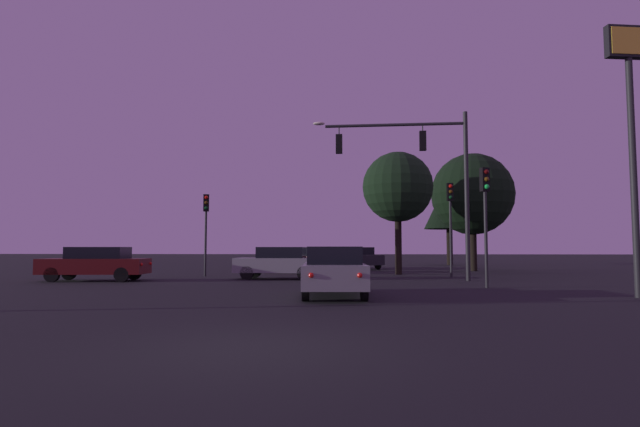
# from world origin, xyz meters

# --- Properties ---
(ground_plane) EXTENTS (168.00, 168.00, 0.00)m
(ground_plane) POSITION_xyz_m (0.00, 24.50, 0.00)
(ground_plane) COLOR black
(ground_plane) RESTS_ON ground
(traffic_signal_mast_arm) EXTENTS (7.11, 0.52, 7.71)m
(traffic_signal_mast_arm) POSITION_xyz_m (4.73, 15.61, 5.33)
(traffic_signal_mast_arm) COLOR #232326
(traffic_signal_mast_arm) RESTS_ON ground
(traffic_light_corner_left) EXTENTS (0.31, 0.36, 4.74)m
(traffic_light_corner_left) POSITION_xyz_m (6.40, 18.00, 3.34)
(traffic_light_corner_left) COLOR #232326
(traffic_light_corner_left) RESTS_ON ground
(traffic_light_corner_right) EXTENTS (0.36, 0.38, 4.31)m
(traffic_light_corner_right) POSITION_xyz_m (-6.24, 18.50, 3.05)
(traffic_light_corner_right) COLOR #232326
(traffic_light_corner_right) RESTS_ON ground
(traffic_light_median) EXTENTS (0.36, 0.38, 4.49)m
(traffic_light_median) POSITION_xyz_m (6.48, 11.64, 3.18)
(traffic_light_median) COLOR #232326
(traffic_light_median) RESTS_ON ground
(car_nearside_lane) EXTENTS (2.08, 4.59, 1.52)m
(car_nearside_lane) POSITION_xyz_m (0.93, 8.03, 0.80)
(car_nearside_lane) COLOR gray
(car_nearside_lane) RESTS_ON ground
(car_crossing_left) EXTENTS (4.19, 1.92, 1.52)m
(car_crossing_left) POSITION_xyz_m (-2.01, 16.39, 0.79)
(car_crossing_left) COLOR gray
(car_crossing_left) RESTS_ON ground
(car_crossing_right) EXTENTS (4.73, 2.13, 1.52)m
(car_crossing_right) POSITION_xyz_m (-10.01, 14.40, 0.80)
(car_crossing_right) COLOR #4C0F0F
(car_crossing_right) RESTS_ON ground
(car_far_lane) EXTENTS (3.60, 4.83, 1.52)m
(car_far_lane) POSITION_xyz_m (1.81, 28.13, 0.80)
(car_far_lane) COLOR #232328
(car_far_lane) RESTS_ON ground
(car_parked_lot) EXTENTS (4.62, 3.97, 1.52)m
(car_parked_lot) POSITION_xyz_m (-1.71, 22.55, 0.80)
(car_parked_lot) COLOR #4C0F0F
(car_parked_lot) RESTS_ON ground
(store_sign_illuminated) EXTENTS (1.42, 0.47, 8.30)m
(store_sign_illuminated) POSITION_xyz_m (9.99, 8.16, 5.97)
(store_sign_illuminated) COLOR #232326
(store_sign_illuminated) RESTS_ON ground
(tree_behind_sign) EXTENTS (5.24, 5.24, 7.56)m
(tree_behind_sign) POSITION_xyz_m (9.20, 25.26, 4.93)
(tree_behind_sign) COLOR black
(tree_behind_sign) RESTS_ON ground
(tree_left_far) EXTENTS (4.30, 4.30, 7.56)m
(tree_left_far) POSITION_xyz_m (9.82, 36.45, 5.30)
(tree_left_far) COLOR black
(tree_left_far) RESTS_ON ground
(tree_center_horizon) EXTENTS (3.95, 3.95, 6.88)m
(tree_center_horizon) POSITION_xyz_m (4.04, 20.78, 4.88)
(tree_center_horizon) COLOR black
(tree_center_horizon) RESTS_ON ground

